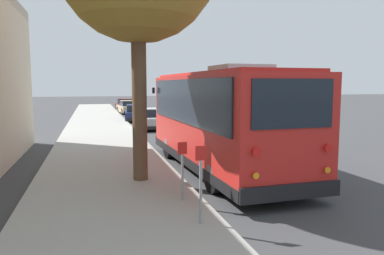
# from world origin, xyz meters

# --- Properties ---
(ground_plane) EXTENTS (160.00, 160.00, 0.00)m
(ground_plane) POSITION_xyz_m (0.00, 0.00, 0.00)
(ground_plane) COLOR #3D3D3F
(sidewalk_slab) EXTENTS (80.00, 4.02, 0.15)m
(sidewalk_slab) POSITION_xyz_m (0.00, 3.68, 0.07)
(sidewalk_slab) COLOR #A3A099
(sidewalk_slab) RESTS_ON ground
(curb_strip) EXTENTS (80.00, 0.14, 0.15)m
(curb_strip) POSITION_xyz_m (0.00, 1.60, 0.07)
(curb_strip) COLOR gray
(curb_strip) RESTS_ON ground
(shuttle_bus) EXTENTS (8.81, 3.03, 3.37)m
(shuttle_bus) POSITION_xyz_m (-1.46, -0.02, 1.80)
(shuttle_bus) COLOR red
(shuttle_bus) RESTS_ON ground
(parked_sedan_silver) EXTENTS (4.41, 2.07, 1.31)m
(parked_sedan_silver) POSITION_xyz_m (10.97, 0.57, 0.61)
(parked_sedan_silver) COLOR #A8AAAF
(parked_sedan_silver) RESTS_ON ground
(parked_sedan_navy) EXTENTS (4.46, 2.08, 1.26)m
(parked_sedan_navy) POSITION_xyz_m (16.52, 0.64, 0.58)
(parked_sedan_navy) COLOR #19234C
(parked_sedan_navy) RESTS_ON ground
(parked_sedan_tan) EXTENTS (4.37, 2.05, 1.28)m
(parked_sedan_tan) POSITION_xyz_m (23.89, 0.56, 0.59)
(parked_sedan_tan) COLOR tan
(parked_sedan_tan) RESTS_ON ground
(parked_sedan_maroon) EXTENTS (4.24, 1.85, 1.26)m
(parked_sedan_maroon) POSITION_xyz_m (29.45, 0.49, 0.58)
(parked_sedan_maroon) COLOR maroon
(parked_sedan_maroon) RESTS_ON ground
(sign_post_near) EXTENTS (0.06, 0.22, 1.52)m
(sign_post_near) POSITION_xyz_m (-6.25, 2.04, 0.94)
(sign_post_near) COLOR gray
(sign_post_near) RESTS_ON sidewalk_slab
(sign_post_far) EXTENTS (0.06, 0.22, 1.37)m
(sign_post_far) POSITION_xyz_m (-4.74, 2.04, 0.86)
(sign_post_far) COLOR gray
(sign_post_far) RESTS_ON sidewalk_slab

